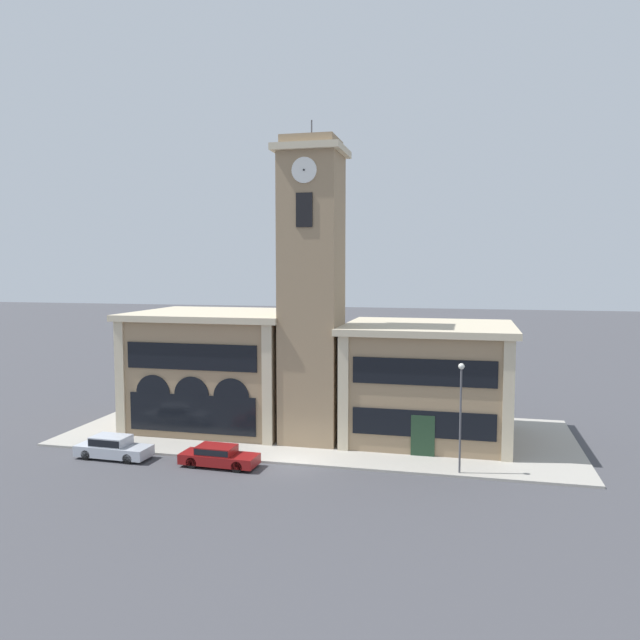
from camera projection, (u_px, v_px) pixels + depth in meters
name	position (u px, v px, depth m)	size (l,w,h in m)	color
ground_plane	(291.00, 465.00, 38.26)	(300.00, 300.00, 0.00)	#424247
sidewalk_kerb	(319.00, 432.00, 45.60)	(35.88, 15.14, 0.15)	#A39E93
clock_tower	(312.00, 292.00, 42.56)	(4.60, 4.60, 21.94)	#937A5B
town_hall_left_wing	(219.00, 368.00, 47.73)	(12.39, 10.44, 8.78)	#937A5B
town_hall_right_wing	(428.00, 381.00, 44.12)	(11.74, 10.44, 8.15)	#937A5B
parked_car_near	(113.00, 447.00, 39.64)	(4.86, 1.94, 1.44)	#B2B7C1
parked_car_mid	(218.00, 456.00, 38.00)	(4.83, 1.90, 1.29)	maroon
street_lamp	(461.00, 402.00, 36.08)	(0.36, 0.36, 6.47)	#4C4C51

